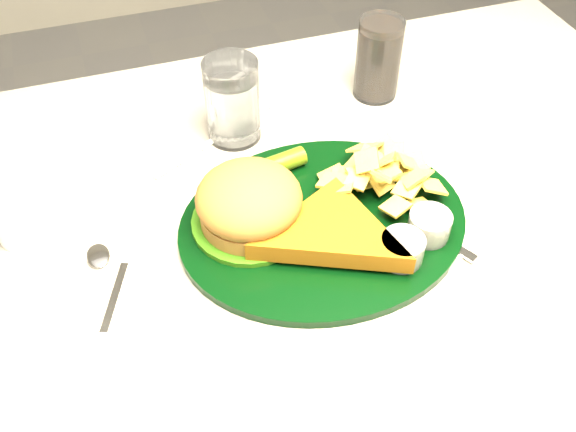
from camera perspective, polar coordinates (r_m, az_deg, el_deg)
name	(u,v)px	position (r m, az deg, el deg)	size (l,w,h in m)	color
table	(295,380)	(1.08, 0.61, -14.33)	(1.20, 0.80, 0.75)	#A8A397
dinner_plate	(324,203)	(0.75, 3.24, 1.19)	(0.35, 0.29, 0.08)	black
water_glass	(232,101)	(0.87, -4.97, 10.17)	(0.07, 0.07, 0.12)	silver
cola_glass	(378,59)	(0.96, 8.02, 13.66)	(0.07, 0.07, 0.12)	black
fork_napkin	(427,227)	(0.79, 12.29, -0.94)	(0.12, 0.16, 0.01)	silver
spoon	(114,295)	(0.73, -15.18, -6.83)	(0.03, 0.13, 0.01)	silver
ramekin	(18,228)	(0.82, -22.90, -1.03)	(0.05, 0.05, 0.03)	silver
wrapped_straw	(219,137)	(0.90, -6.19, 7.00)	(0.23, 0.08, 0.01)	white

